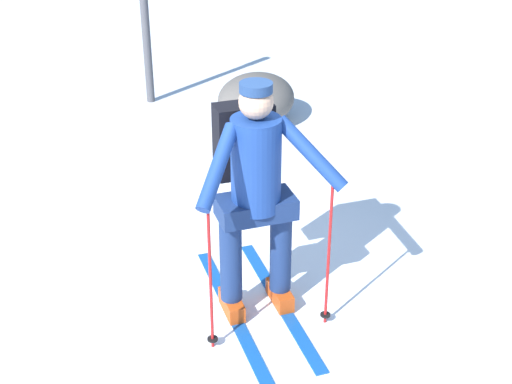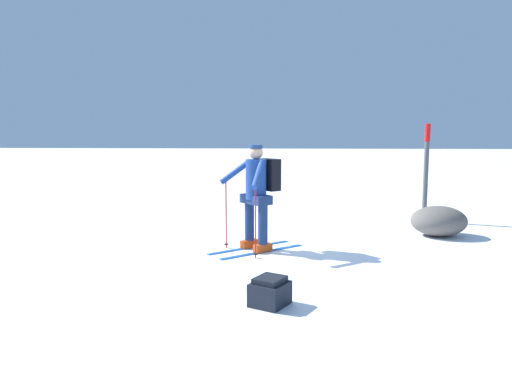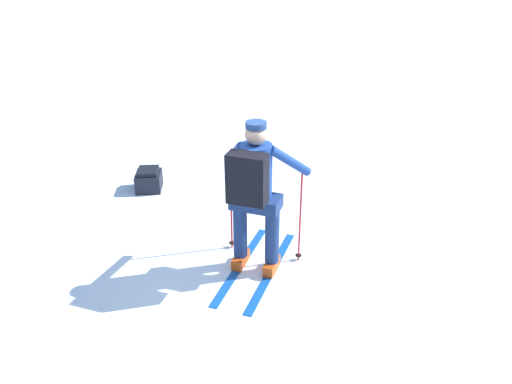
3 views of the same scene
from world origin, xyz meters
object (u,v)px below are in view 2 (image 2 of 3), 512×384
object	(u,v)px
skier	(258,189)
rock_boulder	(439,221)
trail_marker	(426,165)
dropped_backpack	(270,292)

from	to	relation	value
skier	rock_boulder	size ratio (longest dim) A/B	1.70
skier	rock_boulder	bearing A→B (deg)	-159.35
skier	trail_marker	distance (m)	4.21
dropped_backpack	rock_boulder	xyz separation A→B (m)	(-2.92, -3.68, 0.12)
skier	dropped_backpack	size ratio (longest dim) A/B	3.29
skier	rock_boulder	distance (m)	3.46
skier	rock_boulder	xyz separation A→B (m)	(-3.17, -1.19, -0.69)
dropped_backpack	rock_boulder	distance (m)	4.70
skier	dropped_backpack	distance (m)	2.63
trail_marker	rock_boulder	distance (m)	1.67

